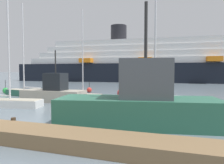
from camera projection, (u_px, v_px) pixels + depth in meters
name	position (u px, v px, depth m)	size (l,w,h in m)	color
ground_plane	(40.00, 122.00, 12.79)	(600.00, 600.00, 0.00)	slate
sailboat_0	(5.00, 101.00, 18.15)	(6.65, 2.54, 9.82)	white
sailboat_1	(161.00, 100.00, 17.70)	(6.82, 2.68, 12.81)	gray
sailboat_2	(80.00, 94.00, 24.04)	(5.20, 1.54, 9.93)	maroon
sailboat_4	(27.00, 91.00, 25.83)	(6.36, 2.56, 11.30)	#2D6B51
fishing_boat_0	(145.00, 91.00, 23.81)	(6.29, 3.34, 4.27)	maroon
fishing_boat_1	(139.00, 103.00, 11.93)	(9.37, 4.46, 6.92)	#2D6B51
fishing_boat_3	(54.00, 92.00, 21.15)	(6.47, 2.17, 5.13)	#BCB29E
channel_buoy_0	(6.00, 90.00, 28.86)	(0.76, 0.76, 1.84)	green
channel_buoy_2	(89.00, 90.00, 30.01)	(0.71, 0.71, 1.58)	red
cruise_ship	(177.00, 63.00, 57.08)	(91.10, 17.87, 16.03)	black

